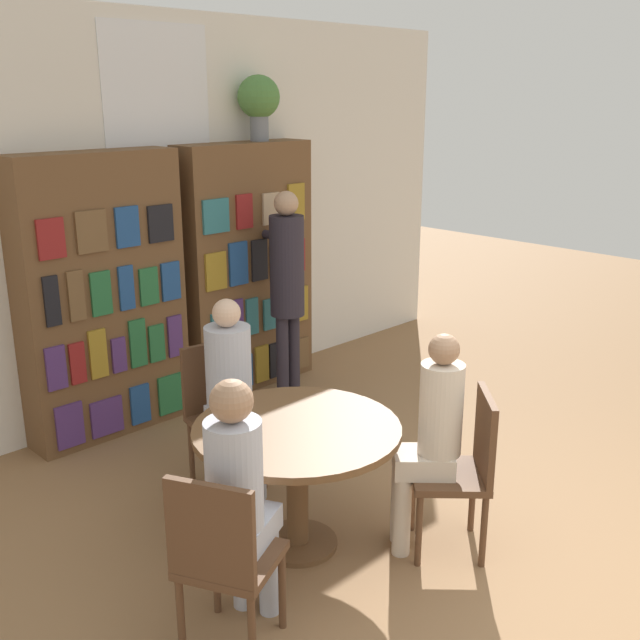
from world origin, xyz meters
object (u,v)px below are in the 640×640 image
librarian_standing (287,277)px  bookshelf_left (103,298)px  chair_left_side (220,407)px  flower_vase (259,100)px  reading_table (297,449)px  chair_far_side (464,464)px  seated_reader_right (430,433)px  chair_near_camera (223,555)px  bookshelf_right (247,269)px  seated_reader_back (239,491)px  seated_reader_left (232,385)px

librarian_standing → bookshelf_left: bearing=159.1°
bookshelf_left → chair_left_side: (0.11, -1.19, -0.50)m
chair_left_side → librarian_standing: size_ratio=0.53×
flower_vase → reading_table: bearing=-126.6°
chair_far_side → seated_reader_right: (-0.13, 0.14, 0.18)m
flower_vase → seated_reader_right: (-1.05, -2.58, -1.67)m
chair_near_camera → seated_reader_right: seated_reader_right is taller
bookshelf_left → seated_reader_right: bearing=-80.2°
bookshelf_right → flower_vase: (0.18, 0.00, 1.34)m
bookshelf_right → seated_reader_back: bearing=-130.1°
bookshelf_right → seated_reader_left: size_ratio=1.63×
bookshelf_right → chair_near_camera: bookshelf_right is taller
librarian_standing → seated_reader_left: bearing=-145.1°
seated_reader_left → seated_reader_right: (0.37, -1.21, -0.03)m
chair_left_side → seated_reader_right: 1.44m
seated_reader_back → librarian_standing: 2.76m
bookshelf_left → seated_reader_right: (0.44, -2.58, -0.32)m
reading_table → librarian_standing: 2.12m
reading_table → seated_reader_back: size_ratio=0.88×
seated_reader_left → librarian_standing: size_ratio=0.73×
bookshelf_left → seated_reader_back: bookshelf_left is taller
chair_near_camera → chair_left_side: size_ratio=1.00×
bookshelf_left → seated_reader_right: bookshelf_left is taller
bookshelf_left → seated_reader_back: bearing=-106.1°
bookshelf_left → seated_reader_left: bearing=-86.8°
bookshelf_right → chair_left_side: bookshelf_right is taller
chair_far_side → librarian_standing: (0.74, 2.21, 0.52)m
flower_vase → chair_left_side: 2.60m
bookshelf_left → librarian_standing: 1.40m
bookshelf_left → reading_table: (-0.05, -2.07, -0.42)m
flower_vase → chair_left_side: bearing=-139.3°
bookshelf_left → chair_far_side: size_ratio=2.24×
bookshelf_right → chair_far_side: (-0.74, -2.71, -0.50)m
seated_reader_left → bookshelf_left: bearing=-76.8°
flower_vase → bookshelf_right: bearing=-178.5°
seated_reader_right → reading_table: bearing=90.0°
seated_reader_right → seated_reader_left: bearing=62.8°
librarian_standing → bookshelf_right: bearing=89.6°
bookshelf_left → seated_reader_left: 1.40m
chair_far_side → seated_reader_left: size_ratio=0.73×
chair_far_side → chair_left_side: bearing=63.0°
chair_near_camera → librarian_standing: (2.16, 1.96, 0.52)m
bookshelf_left → chair_far_side: bearing=-78.1°
seated_reader_left → seated_reader_right: seated_reader_left is taller
chair_far_side → chair_near_camera: bearing=126.0°
chair_far_side → flower_vase: bearing=27.3°
reading_table → chair_left_side: chair_left_side is taller
seated_reader_left → seated_reader_back: (-0.77, -1.02, 0.00)m
bookshelf_right → seated_reader_back: bookshelf_right is taller
bookshelf_left → bookshelf_right: same height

